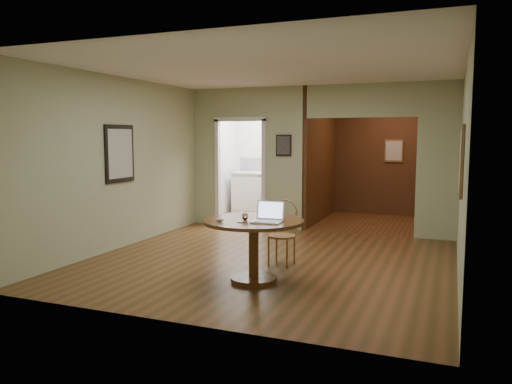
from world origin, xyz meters
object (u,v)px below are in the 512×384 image
at_px(dining_table, 254,236).
at_px(closed_laptop, 270,218).
at_px(chair, 283,229).
at_px(open_laptop, 268,216).

xyz_separation_m(dining_table, closed_laptop, (0.16, 0.14, 0.21)).
xyz_separation_m(dining_table, chair, (0.08, 0.90, -0.06)).
height_order(dining_table, closed_laptop, closed_laptop).
bearing_deg(dining_table, closed_laptop, 40.82).
bearing_deg(chair, closed_laptop, -79.99).
bearing_deg(closed_laptop, open_laptop, -84.04).
distance_m(dining_table, closed_laptop, 0.30).
bearing_deg(dining_table, open_laptop, -18.15).
height_order(dining_table, open_laptop, open_laptop).
bearing_deg(open_laptop, chair, 95.25).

